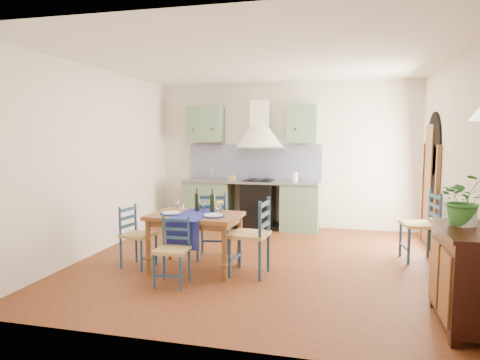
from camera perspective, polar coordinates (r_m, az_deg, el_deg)
name	(u,v)px	position (r m, az deg, el deg)	size (l,w,h in m)	color
floor	(259,262)	(6.17, 2.55, -10.86)	(5.00, 5.00, 0.00)	#4E1F10
back_wall	(259,173)	(8.27, 2.50, 0.87)	(5.00, 0.96, 2.80)	beige
right_wall	(451,170)	(6.23, 26.28, 1.23)	(0.26, 5.00, 2.80)	beige
left_wall	(98,161)	(6.85, -18.37, 2.45)	(0.04, 5.00, 2.80)	beige
ceiling	(260,59)	(5.99, 2.68, 15.77)	(5.00, 5.00, 0.01)	white
dining_table	(195,221)	(5.70, -6.00, -5.41)	(1.22, 0.92, 1.07)	brown
chair_near	(173,250)	(5.24, -8.98, -9.23)	(0.39, 0.39, 0.81)	navy
chair_far	(213,224)	(6.23, -3.64, -5.86)	(0.53, 0.53, 0.98)	navy
chair_left	(137,235)	(6.02, -13.62, -7.18)	(0.45, 0.45, 0.84)	navy
chair_right	(252,235)	(5.50, 1.60, -7.40)	(0.51, 0.51, 0.99)	navy
chair_spare	(422,225)	(6.62, 23.12, -5.57)	(0.53, 0.53, 1.00)	navy
sideboard	(466,274)	(4.55, 27.89, -11.03)	(0.50, 1.05, 0.94)	black
potted_plant	(464,200)	(4.57, 27.73, -2.32)	(0.44, 0.39, 0.49)	#2E722E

